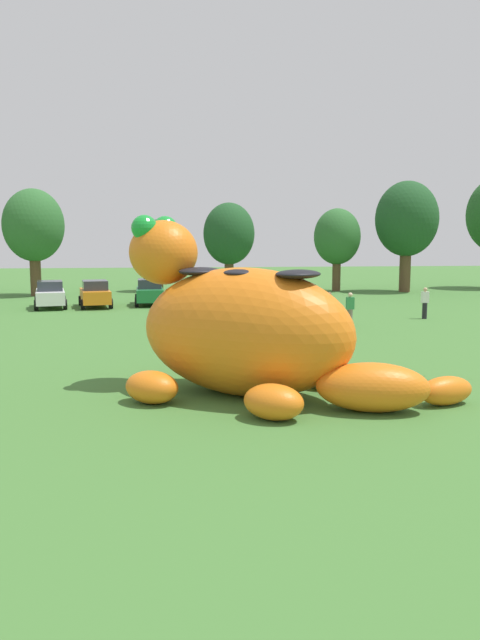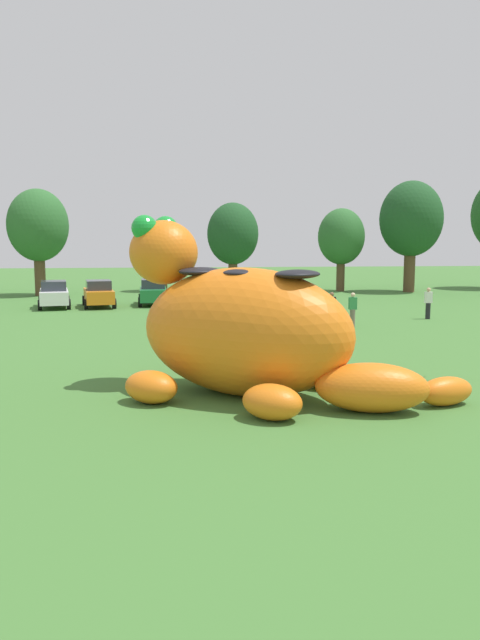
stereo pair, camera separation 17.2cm
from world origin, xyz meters
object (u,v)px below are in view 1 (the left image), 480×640
object	(u,v)px
car_green	(150,292)
car_silver	(202,293)
car_white	(50,294)
spectator_near_inflatable	(204,321)
spectator_mid_field	(329,309)
car_blue	(250,292)
spectator_wandering	(425,303)
spectator_by_cars	(350,310)
car_orange	(95,294)
giant_inflatable_creature	(245,330)
spectator_far_side	(173,314)

from	to	relation	value
car_green	car_silver	size ratio (longest dim) A/B	0.96
car_silver	car_white	bearing A→B (deg)	178.70
car_silver	spectator_near_inflatable	size ratio (longest dim) A/B	2.53
spectator_mid_field	car_blue	bearing A→B (deg)	103.34
car_green	spectator_wandering	distance (m)	17.56
spectator_mid_field	spectator_by_cars	size ratio (longest dim) A/B	1.00
car_white	car_orange	bearing A→B (deg)	3.23
giant_inflatable_creature	car_silver	xyz separation A→B (m)	(0.29, 23.02, -0.96)
spectator_near_inflatable	car_white	bearing A→B (deg)	122.24
spectator_mid_field	giant_inflatable_creature	bearing A→B (deg)	-114.68
car_white	spectator_mid_field	distance (m)	18.38
spectator_near_inflatable	spectator_wandering	size ratio (longest dim) A/B	1.00
spectator_by_cars	spectator_wandering	distance (m)	5.64
spectator_near_inflatable	spectator_mid_field	bearing A→B (deg)	29.23
spectator_by_cars	car_silver	bearing A→B (deg)	122.37
car_silver	spectator_far_side	bearing A→B (deg)	-100.40
spectator_by_cars	spectator_far_side	xyz separation A→B (m)	(-8.67, -0.70, 0.00)
spectator_by_cars	car_white	bearing A→B (deg)	146.62
car_orange	spectator_near_inflatable	distance (m)	15.29
car_white	spectator_far_side	size ratio (longest dim) A/B	2.54
car_silver	spectator_wandering	distance (m)	14.04
spectator_far_side	spectator_near_inflatable	bearing A→B (deg)	-63.81
car_silver	spectator_by_cars	size ratio (longest dim) A/B	2.53
car_green	spectator_mid_field	xyz separation A→B (m)	(9.04, -11.32, -0.01)
giant_inflatable_creature	spectator_by_cars	size ratio (longest dim) A/B	5.55
car_silver	car_blue	world-z (taller)	same
car_white	spectator_wandering	xyz separation A→B (m)	(21.20, -8.08, -0.01)
giant_inflatable_creature	car_orange	distance (m)	24.31
giant_inflatable_creature	spectator_by_cars	bearing A→B (deg)	61.20
car_blue	spectator_wandering	world-z (taller)	car_blue
car_silver	car_blue	size ratio (longest dim) A/B	1.00
spectator_wandering	car_white	bearing A→B (deg)	159.14
car_green	spectator_by_cars	distance (m)	15.39
car_orange	spectator_by_cars	world-z (taller)	car_orange
car_green	giant_inflatable_creature	bearing A→B (deg)	-82.76
car_white	car_orange	xyz separation A→B (m)	(2.76, 0.16, 0.00)
car_silver	spectator_by_cars	xyz separation A→B (m)	(6.62, -10.45, -0.01)
giant_inflatable_creature	spectator_mid_field	bearing A→B (deg)	65.32
spectator_mid_field	spectator_by_cars	world-z (taller)	same
car_white	car_green	xyz separation A→B (m)	(6.20, 1.03, 0.00)
spectator_near_inflatable	spectator_wandering	world-z (taller)	same
car_blue	spectator_by_cars	distance (m)	11.34
car_green	car_silver	bearing A→B (deg)	-20.35
spectator_wandering	spectator_far_side	world-z (taller)	same
car_blue	spectator_by_cars	size ratio (longest dim) A/B	2.54
car_white	car_orange	size ratio (longest dim) A/B	1.00
spectator_by_cars	spectator_wandering	world-z (taller)	same
car_orange	car_blue	xyz separation A→B (m)	(10.00, -0.01, 0.00)
car_white	car_green	distance (m)	6.28
spectator_far_side	car_white	bearing A→B (deg)	123.50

